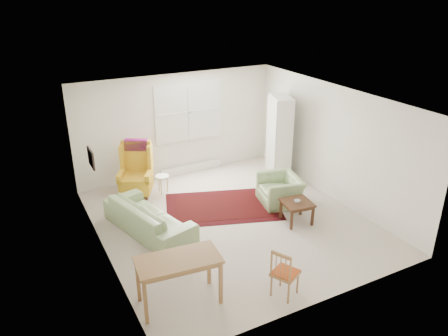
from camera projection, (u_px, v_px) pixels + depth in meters
name	position (u px, v px, depth m)	size (l,w,h in m)	color
room	(227.00, 160.00, 8.48)	(5.04, 5.54, 2.51)	beige
rug	(223.00, 206.00, 9.35)	(2.39, 1.54, 0.02)	black
sofa	(148.00, 212.00, 8.30)	(2.07, 0.81, 0.84)	#839C68
armchair	(280.00, 187.00, 9.40)	(0.93, 0.81, 0.72)	#839C68
wingback_chair	(135.00, 170.00, 9.66)	(0.70, 0.74, 1.21)	gold
coffee_table	(297.00, 212.00, 8.68)	(0.55, 0.55, 0.45)	#402313
stool	(162.00, 184.00, 9.91)	(0.32, 0.32, 0.43)	white
cabinet	(279.00, 137.00, 10.47)	(0.42, 0.80, 2.01)	white
desk	(179.00, 281.00, 6.43)	(1.22, 0.61, 0.77)	olive
desk_chair	(285.00, 272.00, 6.57)	(0.36, 0.36, 0.83)	olive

